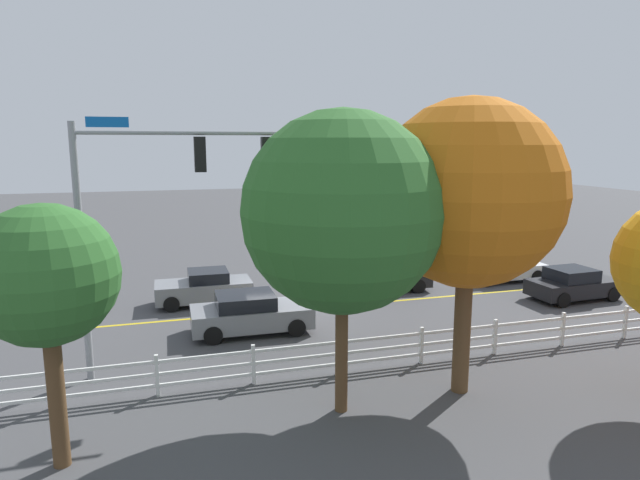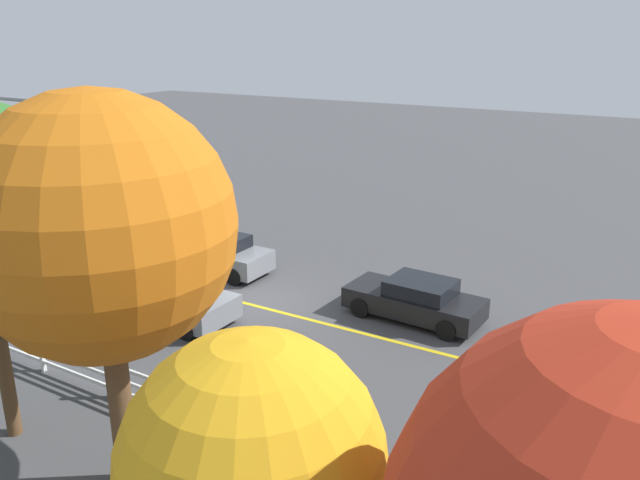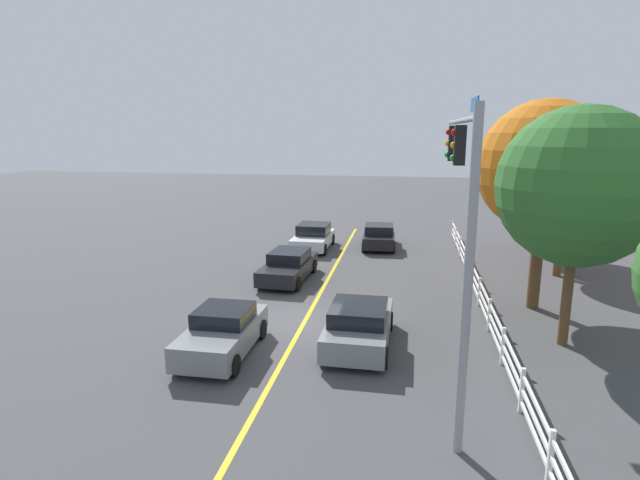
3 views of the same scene
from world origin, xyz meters
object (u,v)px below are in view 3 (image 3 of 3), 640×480
at_px(car_1, 313,237).
at_px(car_2, 288,266).
at_px(tree_0, 579,187).
at_px(car_4, 223,332).
at_px(tree_2, 545,168).
at_px(tree_3, 564,198).
at_px(car_0, 379,236).
at_px(tree_4, 545,174).
at_px(car_3, 359,325).

height_order(car_1, car_2, car_1).
bearing_deg(tree_0, car_4, -76.49).
bearing_deg(car_2, tree_2, 81.96).
bearing_deg(tree_2, tree_3, 155.99).
bearing_deg(car_0, car_1, 102.16).
bearing_deg(tree_4, car_4, -40.12).
xyz_separation_m(car_0, tree_4, (0.35, 8.78, 3.78)).
distance_m(car_3, tree_2, 9.19).
bearing_deg(car_0, tree_0, -155.11).
relative_size(car_2, tree_2, 0.56).
bearing_deg(car_1, car_4, 0.39).
xyz_separation_m(car_2, tree_3, (-2.87, 12.38, 3.07)).
distance_m(car_4, tree_4, 19.99).
bearing_deg(car_1, tree_0, 42.16).
bearing_deg(car_0, tree_4, -94.79).
height_order(car_1, tree_0, tree_0).
distance_m(car_3, tree_0, 7.90).
bearing_deg(tree_4, tree_3, -1.42).
height_order(car_0, car_2, car_0).
height_order(car_0, tree_4, tree_4).
distance_m(car_0, car_1, 3.87).
bearing_deg(car_0, car_3, 178.28).
bearing_deg(car_3, tree_4, -31.09).
bearing_deg(tree_4, car_3, -31.99).
xyz_separation_m(tree_2, tree_3, (-4.88, 2.17, -1.68)).
xyz_separation_m(car_1, car_3, (13.11, 3.94, 0.01)).
relative_size(car_0, tree_2, 0.51).
bearing_deg(tree_3, car_2, -76.95).
relative_size(car_0, tree_3, 0.74).
height_order(car_3, tree_2, tree_2).
relative_size(car_2, tree_0, 0.59).
relative_size(tree_0, tree_3, 1.39).
bearing_deg(tree_0, tree_4, 170.34).
distance_m(tree_2, tree_3, 5.60).
height_order(tree_0, tree_2, tree_2).
relative_size(car_0, tree_4, 0.60).
bearing_deg(car_1, car_2, 1.25).
distance_m(car_1, tree_3, 13.26).
xyz_separation_m(car_0, car_4, (15.36, -3.87, 0.02)).
height_order(car_1, tree_4, tree_4).
bearing_deg(car_1, car_0, 105.58).
relative_size(car_1, tree_3, 0.76).
bearing_deg(tree_0, tree_3, 166.39).
bearing_deg(car_3, car_2, 30.96).
bearing_deg(tree_0, car_3, -78.98).
bearing_deg(tree_2, car_2, -101.11).
xyz_separation_m(tree_3, tree_4, (-4.13, 0.10, 0.72)).
relative_size(car_2, car_3, 1.04).
xyz_separation_m(car_4, tree_4, (-15.01, 12.65, 3.76)).
xyz_separation_m(car_4, tree_2, (-6.01, 10.38, 4.73)).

